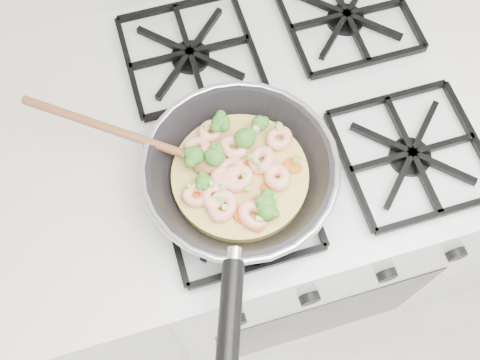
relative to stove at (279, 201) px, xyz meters
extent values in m
cube|color=white|center=(0.00, 0.00, -0.01)|extent=(0.60, 0.60, 0.90)
cube|color=black|center=(0.00, -0.30, -0.01)|extent=(0.48, 0.00, 0.40)
cube|color=black|center=(0.00, 0.00, 0.45)|extent=(0.56, 0.56, 0.02)
torus|color=#B9B9C0|center=(-0.14, -0.12, 0.52)|extent=(0.31, 0.31, 0.01)
cylinder|color=black|center=(-0.22, -0.35, 0.52)|extent=(0.10, 0.19, 0.03)
cylinder|color=#D6C05D|center=(-0.14, -0.12, 0.48)|extent=(0.21, 0.21, 0.02)
ellipsoid|color=brown|center=(-0.18, -0.09, 0.50)|extent=(0.07, 0.06, 0.02)
cylinder|color=brown|center=(-0.31, -0.01, 0.53)|extent=(0.25, 0.17, 0.06)
torus|color=#FFB796|center=(-0.06, -0.08, 0.50)|extent=(0.06, 0.06, 0.02)
torus|color=#FFB796|center=(-0.08, -0.15, 0.50)|extent=(0.05, 0.05, 0.02)
torus|color=#FFB796|center=(-0.14, -0.13, 0.50)|extent=(0.06, 0.06, 0.02)
torus|color=#FFB796|center=(-0.15, -0.11, 0.50)|extent=(0.06, 0.06, 0.03)
torus|color=#FFB796|center=(-0.14, -0.13, 0.50)|extent=(0.05, 0.05, 0.02)
torus|color=#FFB796|center=(-0.19, -0.06, 0.50)|extent=(0.06, 0.06, 0.02)
torus|color=#FFB796|center=(-0.16, -0.12, 0.50)|extent=(0.06, 0.06, 0.02)
torus|color=#FFB796|center=(-0.10, -0.11, 0.50)|extent=(0.07, 0.07, 0.03)
torus|color=#FFB796|center=(-0.18, -0.17, 0.50)|extent=(0.07, 0.07, 0.02)
torus|color=#FFB796|center=(-0.21, -0.14, 0.50)|extent=(0.05, 0.05, 0.02)
torus|color=#FFB796|center=(-0.16, -0.04, 0.50)|extent=(0.06, 0.06, 0.03)
torus|color=#FFB796|center=(-0.19, -0.15, 0.50)|extent=(0.07, 0.07, 0.03)
torus|color=#FFB796|center=(-0.14, -0.08, 0.50)|extent=(0.07, 0.07, 0.03)
torus|color=#FFB796|center=(-0.14, -0.19, 0.50)|extent=(0.07, 0.07, 0.03)
ellipsoid|color=#46862C|center=(-0.17, -0.09, 0.51)|extent=(0.03, 0.03, 0.03)
ellipsoid|color=#46862C|center=(-0.12, -0.19, 0.51)|extent=(0.04, 0.04, 0.03)
ellipsoid|color=#46862C|center=(-0.12, -0.07, 0.51)|extent=(0.04, 0.04, 0.03)
ellipsoid|color=#46862C|center=(-0.20, -0.13, 0.51)|extent=(0.03, 0.03, 0.03)
ellipsoid|color=#46862C|center=(-0.12, -0.20, 0.51)|extent=(0.04, 0.04, 0.03)
ellipsoid|color=#46862C|center=(-0.14, -0.04, 0.51)|extent=(0.04, 0.04, 0.03)
ellipsoid|color=#46862C|center=(-0.20, -0.08, 0.51)|extent=(0.04, 0.04, 0.03)
ellipsoid|color=#46862C|center=(-0.17, -0.09, 0.51)|extent=(0.04, 0.04, 0.03)
ellipsoid|color=#46862C|center=(-0.08, -0.05, 0.51)|extent=(0.03, 0.03, 0.03)
cylinder|color=orange|center=(-0.05, -0.13, 0.50)|extent=(0.03, 0.03, 0.01)
cylinder|color=orange|center=(-0.15, -0.19, 0.50)|extent=(0.04, 0.04, 0.01)
cylinder|color=orange|center=(-0.20, -0.13, 0.50)|extent=(0.03, 0.03, 0.01)
cylinder|color=orange|center=(-0.13, -0.18, 0.50)|extent=(0.04, 0.04, 0.01)
cylinder|color=orange|center=(-0.22, -0.14, 0.50)|extent=(0.03, 0.03, 0.01)
cylinder|color=orange|center=(-0.20, -0.13, 0.50)|extent=(0.04, 0.04, 0.01)
cylinder|color=orange|center=(-0.15, -0.18, 0.50)|extent=(0.04, 0.04, 0.01)
cylinder|color=orange|center=(-0.10, -0.15, 0.50)|extent=(0.04, 0.04, 0.01)
cylinder|color=orange|center=(-0.14, -0.21, 0.50)|extent=(0.03, 0.03, 0.00)
cylinder|color=orange|center=(-0.12, -0.11, 0.50)|extent=(0.03, 0.03, 0.01)
cylinder|color=orange|center=(-0.18, -0.11, 0.50)|extent=(0.03, 0.03, 0.01)
cylinder|color=orange|center=(-0.19, -0.12, 0.50)|extent=(0.03, 0.03, 0.01)
cylinder|color=#83B94A|center=(-0.21, -0.07, 0.51)|extent=(0.01, 0.01, 0.01)
cylinder|color=#83B94A|center=(-0.17, -0.14, 0.51)|extent=(0.01, 0.01, 0.01)
cylinder|color=#AECB8F|center=(-0.09, -0.06, 0.52)|extent=(0.01, 0.01, 0.01)
cylinder|color=#83B94A|center=(-0.10, -0.18, 0.52)|extent=(0.01, 0.01, 0.01)
cylinder|color=#83B94A|center=(-0.16, -0.09, 0.51)|extent=(0.01, 0.01, 0.01)
cylinder|color=#83B94A|center=(-0.20, -0.13, 0.51)|extent=(0.01, 0.01, 0.01)
cylinder|color=#AECB8F|center=(-0.11, -0.13, 0.52)|extent=(0.01, 0.01, 0.01)
cylinder|color=#83B94A|center=(-0.12, -0.11, 0.52)|extent=(0.01, 0.01, 0.01)
cylinder|color=#83B94A|center=(-0.18, -0.16, 0.51)|extent=(0.01, 0.01, 0.01)
cylinder|color=#83B94A|center=(-0.19, -0.13, 0.52)|extent=(0.01, 0.01, 0.01)
cylinder|color=#83B94A|center=(-0.17, -0.04, 0.52)|extent=(0.01, 0.01, 0.01)
cylinder|color=#83B94A|center=(-0.05, -0.13, 0.51)|extent=(0.01, 0.01, 0.01)
cylinder|color=#83B94A|center=(-0.14, -0.16, 0.51)|extent=(0.01, 0.01, 0.01)
cylinder|color=#AECB8F|center=(-0.11, -0.12, 0.52)|extent=(0.01, 0.01, 0.01)
cylinder|color=#83B94A|center=(-0.13, -0.13, 0.51)|extent=(0.01, 0.01, 0.01)
cylinder|color=#83B94A|center=(-0.22, -0.13, 0.52)|extent=(0.01, 0.01, 0.01)
cylinder|color=#83B94A|center=(-0.18, -0.17, 0.51)|extent=(0.01, 0.01, 0.01)
cylinder|color=#83B94A|center=(-0.06, -0.07, 0.52)|extent=(0.01, 0.01, 0.01)
cylinder|color=#83B94A|center=(-0.13, -0.21, 0.51)|extent=(0.01, 0.01, 0.01)
camera|label=1|loc=(-0.24, -0.47, 1.29)|focal=42.51mm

